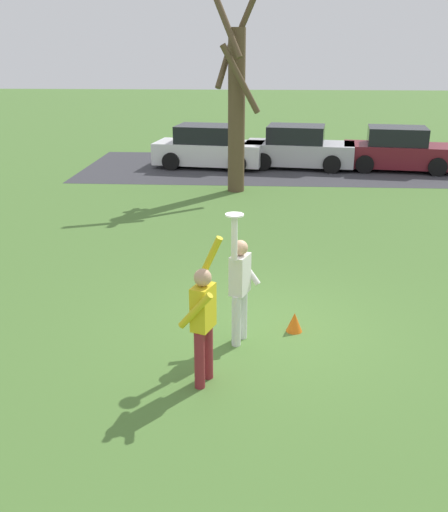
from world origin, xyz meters
name	(u,v)px	position (x,y,z in m)	size (l,w,h in m)	color
ground_plane	(264,328)	(0.00, 0.00, 0.00)	(120.00, 120.00, 0.00)	#4C7533
person_catcher	(240,283)	(-0.39, -0.46, 0.98)	(0.48, 0.59, 2.08)	silver
person_defender	(203,317)	(-0.83, -1.64, 0.98)	(0.57, 0.64, 2.04)	maroon
frisbee_disc	(235,215)	(-0.47, -0.67, 2.09)	(0.26, 0.26, 0.02)	white
parked_car_white	(208,148)	(-2.10, 13.59, 0.73)	(4.31, 2.47, 1.59)	white
parked_car_silver	(298,148)	(1.35, 13.70, 0.73)	(4.31, 2.47, 1.59)	#BCBCC1
parked_car_maroon	(399,151)	(5.07, 13.43, 0.73)	(4.31, 2.47, 1.59)	maroon
parking_strip	(303,168)	(1.56, 13.54, 0.00)	(16.73, 6.40, 0.01)	#38383D
bare_tree_tall	(236,102)	(-0.87, 9.63, 2.77)	(1.55, 1.56, 6.14)	brown
field_cone_orange	(294,322)	(0.48, -0.06, 0.16)	(0.26, 0.26, 0.32)	orange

